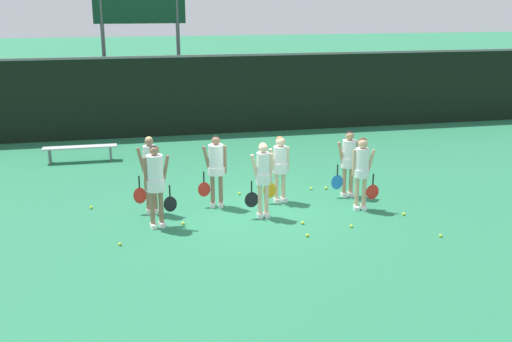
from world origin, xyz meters
TOP-DOWN VIEW (x-y plane):
  - ground_plane at (0.00, 0.00)m, footprint 140.00×140.00m
  - fence_windscreen at (0.00, 8.49)m, footprint 60.00×0.08m
  - scoreboard at (-2.07, 9.85)m, footprint 3.29×0.15m
  - bench_courtside at (-4.22, 5.49)m, footprint 2.17×0.38m
  - player_0 at (-2.29, -0.50)m, footprint 0.68×0.41m
  - player_1 at (0.07, -0.40)m, footprint 0.64×0.33m
  - player_2 at (2.43, -0.39)m, footprint 0.64×0.36m
  - player_3 at (-2.36, 0.43)m, footprint 0.62×0.33m
  - player_4 at (-0.83, 0.54)m, footprint 0.68×0.40m
  - player_5 at (0.72, 0.54)m, footprint 0.66×0.38m
  - player_6 at (2.47, 0.58)m, footprint 0.67×0.38m
  - tennis_ball_0 at (-0.14, 1.27)m, footprint 0.07×0.07m
  - tennis_ball_1 at (3.39, -2.40)m, footprint 0.07×0.07m
  - tennis_ball_2 at (0.82, -1.06)m, footprint 0.07×0.07m
  - tennis_ball_3 at (-3.75, 1.00)m, footprint 0.07×0.07m
  - tennis_ball_4 at (0.15, 0.24)m, footprint 0.07×0.07m
  - tennis_ball_5 at (0.70, -1.77)m, footprint 0.07×0.07m
  - tennis_ball_6 at (-1.74, -0.52)m, footprint 0.07×0.07m
  - tennis_ball_7 at (3.23, -1.03)m, footprint 0.07×0.07m
  - tennis_ball_8 at (1.76, 1.26)m, footprint 0.07×0.07m
  - tennis_ball_9 at (-3.10, -1.38)m, footprint 0.07×0.07m
  - tennis_ball_10 at (2.14, 1.22)m, footprint 0.07×0.07m
  - tennis_ball_11 at (1.79, -1.48)m, footprint 0.07×0.07m

SIDE VIEW (x-z plane):
  - ground_plane at x=0.00m, z-range 0.00..0.00m
  - tennis_ball_0 at x=-0.14m, z-range 0.00..0.07m
  - tennis_ball_9 at x=-3.10m, z-range 0.00..0.07m
  - tennis_ball_8 at x=1.76m, z-range 0.00..0.07m
  - tennis_ball_1 at x=3.39m, z-range 0.00..0.07m
  - tennis_ball_11 at x=1.79m, z-range 0.00..0.07m
  - tennis_ball_6 at x=-1.74m, z-range 0.00..0.07m
  - tennis_ball_10 at x=2.14m, z-range 0.00..0.07m
  - tennis_ball_5 at x=0.70m, z-range 0.00..0.07m
  - tennis_ball_2 at x=0.82m, z-range 0.00..0.07m
  - tennis_ball_7 at x=3.23m, z-range 0.00..0.07m
  - tennis_ball_3 at x=-3.75m, z-range 0.00..0.07m
  - tennis_ball_4 at x=0.15m, z-range 0.00..0.07m
  - bench_courtside at x=-4.22m, z-range 0.18..0.65m
  - player_5 at x=0.72m, z-range 0.15..1.78m
  - player_6 at x=2.47m, z-range 0.15..1.81m
  - player_1 at x=0.07m, z-range 0.14..1.86m
  - player_2 at x=2.43m, z-range 0.17..1.88m
  - player_4 at x=-0.83m, z-range 0.16..1.88m
  - player_3 at x=-2.36m, z-range 0.15..1.94m
  - player_0 at x=-2.29m, z-range 0.17..1.99m
  - fence_windscreen at x=0.00m, z-range 0.01..2.88m
  - scoreboard at x=-2.07m, z-range 1.41..6.53m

